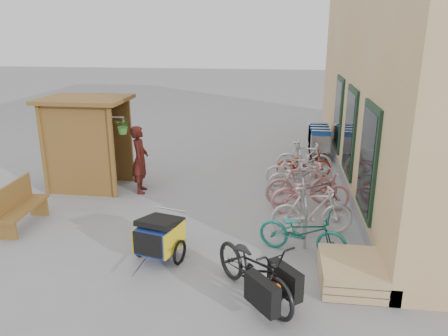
# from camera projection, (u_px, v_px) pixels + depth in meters

# --- Properties ---
(ground) EXTENTS (80.00, 80.00, 0.00)m
(ground) POSITION_uv_depth(u_px,v_px,m) (190.00, 235.00, 8.95)
(ground) COLOR gray
(kiosk) EXTENTS (2.49, 1.65, 2.40)m
(kiosk) POSITION_uv_depth(u_px,v_px,m) (84.00, 130.00, 11.23)
(kiosk) COLOR brown
(kiosk) RESTS_ON ground
(bike_rack) EXTENTS (0.05, 5.35, 0.86)m
(bike_rack) POSITION_uv_depth(u_px,v_px,m) (301.00, 179.00, 10.77)
(bike_rack) COLOR #A5A8AD
(bike_rack) RESTS_ON ground
(pallet_stack) EXTENTS (1.00, 1.20, 0.40)m
(pallet_stack) POSITION_uv_depth(u_px,v_px,m) (351.00, 272.00, 7.19)
(pallet_stack) COLOR tan
(pallet_stack) RESTS_ON ground
(bench) EXTENTS (0.54, 1.54, 0.96)m
(bench) POSITION_uv_depth(u_px,v_px,m) (19.00, 205.00, 9.22)
(bench) COLOR brown
(bench) RESTS_ON ground
(shopping_carts) EXTENTS (0.61, 2.07, 1.10)m
(shopping_carts) POSITION_uv_depth(u_px,v_px,m) (318.00, 137.00, 14.43)
(shopping_carts) COLOR silver
(shopping_carts) RESTS_ON ground
(child_trailer) EXTENTS (0.94, 1.49, 0.86)m
(child_trailer) POSITION_uv_depth(u_px,v_px,m) (159.00, 235.00, 7.89)
(child_trailer) COLOR #1C399C
(child_trailer) RESTS_ON ground
(cargo_bike) EXTENTS (1.76, 1.94, 1.02)m
(cargo_bike) POSITION_uv_depth(u_px,v_px,m) (255.00, 269.00, 6.72)
(cargo_bike) COLOR black
(cargo_bike) RESTS_ON ground
(person_kiosk) EXTENTS (0.52, 0.70, 1.74)m
(person_kiosk) POSITION_uv_depth(u_px,v_px,m) (140.00, 160.00, 11.12)
(person_kiosk) COLOR maroon
(person_kiosk) RESTS_ON ground
(bike_0) EXTENTS (1.77, 1.06, 0.88)m
(bike_0) POSITION_uv_depth(u_px,v_px,m) (303.00, 232.00, 8.11)
(bike_0) COLOR #1D776B
(bike_0) RESTS_ON ground
(bike_1) EXTENTS (1.74, 0.69, 1.02)m
(bike_1) POSITION_uv_depth(u_px,v_px,m) (312.00, 211.00, 8.89)
(bike_1) COLOR silver
(bike_1) RESTS_ON ground
(bike_2) EXTENTS (1.98, 1.14, 0.99)m
(bike_2) POSITION_uv_depth(u_px,v_px,m) (311.00, 192.00, 9.95)
(bike_2) COLOR tan
(bike_2) RESTS_ON ground
(bike_3) EXTENTS (1.83, 0.88, 1.06)m
(bike_3) POSITION_uv_depth(u_px,v_px,m) (302.00, 184.00, 10.37)
(bike_3) COLOR tan
(bike_3) RESTS_ON ground
(bike_4) EXTENTS (1.72, 0.99, 0.86)m
(bike_4) POSITION_uv_depth(u_px,v_px,m) (299.00, 177.00, 11.20)
(bike_4) COLOR #BCBCC1
(bike_4) RESTS_ON ground
(bike_5) EXTENTS (1.56, 0.57, 0.92)m
(bike_5) POSITION_uv_depth(u_px,v_px,m) (294.00, 170.00, 11.60)
(bike_5) COLOR silver
(bike_5) RESTS_ON ground
(bike_6) EXTENTS (1.61, 0.74, 0.82)m
(bike_6) POSITION_uv_depth(u_px,v_px,m) (304.00, 164.00, 12.35)
(bike_6) COLOR maroon
(bike_6) RESTS_ON ground
(bike_7) EXTENTS (1.60, 0.50, 0.96)m
(bike_7) POSITION_uv_depth(u_px,v_px,m) (304.00, 158.00, 12.63)
(bike_7) COLOR silver
(bike_7) RESTS_ON ground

